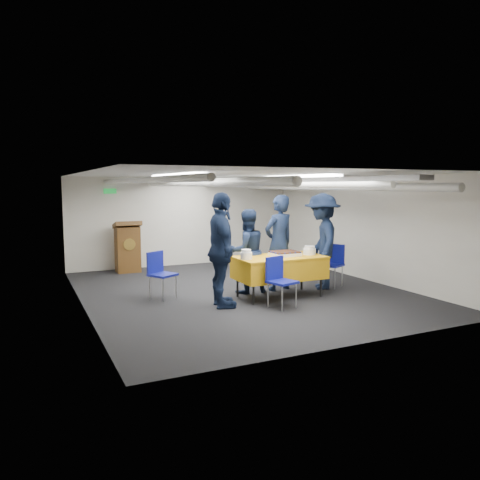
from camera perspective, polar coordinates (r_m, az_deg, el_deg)
name	(u,v)px	position (r m, az deg, el deg)	size (l,w,h in m)	color
ground	(241,291)	(9.35, 0.17, -6.23)	(7.00, 7.00, 0.00)	black
room_shell	(237,199)	(9.53, -0.38, 5.01)	(6.00, 7.00, 2.30)	beige
serving_table	(279,267)	(8.82, 4.83, -3.34)	(1.67, 0.91, 0.77)	black
sheet_cake	(285,253)	(8.84, 5.49, -1.65)	(0.53, 0.41, 0.09)	white
plate_stack_left	(246,255)	(8.39, 0.77, -1.80)	(0.21, 0.21, 0.18)	white
plate_stack_right	(309,251)	(9.06, 8.47, -1.28)	(0.24, 0.24, 0.17)	white
podium	(128,247)	(11.61, -13.55, -0.81)	(0.62, 0.53, 1.25)	brown
chair_near	(279,277)	(8.08, 4.74, -4.47)	(0.52, 0.52, 0.87)	gray
chair_right	(333,261)	(9.92, 11.28, -2.49)	(0.57, 0.57, 0.87)	gray
chair_left	(159,270)	(8.80, -9.81, -3.62)	(0.57, 0.57, 0.87)	gray
sailor_a	(279,243)	(9.34, 4.76, -0.33)	(0.70, 0.46, 1.91)	black
sailor_b	(247,251)	(9.08, 0.82, -1.38)	(0.79, 0.62, 1.64)	black
sailor_c	(221,250)	(7.98, -2.28, -1.26)	(1.16, 0.48, 1.98)	black
sailor_d	(322,241)	(9.60, 9.96, -0.14)	(1.25, 0.72, 1.93)	black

